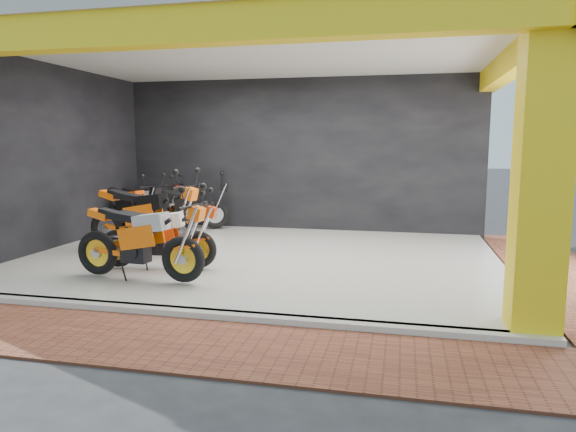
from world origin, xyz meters
TOP-DOWN VIEW (x-y plane):
  - ground at (0.00, 0.00)m, footprint 80.00×80.00m
  - showroom_floor at (0.00, 2.00)m, footprint 8.00×6.00m
  - showroom_ceiling at (0.00, 2.00)m, footprint 8.40×6.40m
  - back_wall at (0.00, 5.10)m, footprint 8.20×0.20m
  - left_wall at (-4.10, 2.00)m, footprint 0.20×6.20m
  - corner_column at (3.75, -0.75)m, footprint 0.50×0.50m
  - header_beam_front at (0.00, -1.00)m, footprint 8.40×0.30m
  - header_beam_right at (4.00, 2.00)m, footprint 0.30×6.40m
  - floor_kerb at (0.00, -1.02)m, footprint 8.00×0.20m
  - paver_front at (0.00, -1.80)m, footprint 9.00×1.40m
  - paver_right at (4.80, 2.00)m, footprint 1.40×7.00m
  - moto_hero at (-0.70, 0.83)m, footprint 2.05×1.03m
  - moto_row_a at (-0.57, 0.00)m, footprint 2.24×0.99m
  - moto_row_b at (-1.38, 1.64)m, footprint 2.50×1.25m
  - moto_row_c at (-2.85, 3.37)m, footprint 2.23×1.46m
  - moto_row_d at (-1.80, 4.51)m, footprint 2.21×1.44m
  - moto_row_e at (-2.86, 4.41)m, footprint 2.00×0.82m

SIDE VIEW (x-z plane):
  - ground at x=0.00m, z-range 0.00..0.00m
  - paver_front at x=0.00m, z-range 0.00..0.03m
  - paver_right at x=4.80m, z-range 0.00..0.03m
  - showroom_floor at x=0.00m, z-range 0.00..0.10m
  - floor_kerb at x=0.00m, z-range 0.00..0.10m
  - moto_hero at x=-0.70m, z-range 0.10..1.30m
  - moto_row_e at x=-2.86m, z-range 0.10..1.30m
  - moto_row_d at x=-1.80m, z-range 0.10..1.37m
  - moto_row_c at x=-2.85m, z-range 0.10..1.38m
  - moto_row_a at x=-0.57m, z-range 0.10..1.43m
  - moto_row_b at x=-1.38m, z-range 0.10..1.56m
  - back_wall at x=0.00m, z-range 0.00..3.50m
  - left_wall at x=-4.10m, z-range 0.00..3.50m
  - corner_column at x=3.75m, z-range 0.00..3.50m
  - header_beam_front at x=0.00m, z-range 3.10..3.50m
  - header_beam_right at x=4.00m, z-range 3.10..3.50m
  - showroom_ceiling at x=0.00m, z-range 3.50..3.70m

